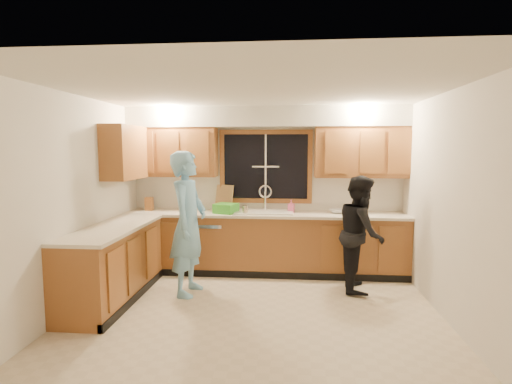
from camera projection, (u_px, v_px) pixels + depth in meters
The scene contains 26 objects.
floor at pixel (255, 315), 4.51m from camera, with size 4.20×4.20×0.00m, color beige.
ceiling at pixel (254, 90), 4.24m from camera, with size 4.20×4.20×0.00m, color silver.
wall_back at pixel (266, 189), 6.26m from camera, with size 4.20×4.20×0.00m, color silver.
wall_left at pixel (72, 204), 4.56m from camera, with size 3.80×3.80×0.00m, color silver.
wall_right at pixel (453, 208), 4.19m from camera, with size 3.80×3.80×0.00m, color silver.
base_cabinets_back at pixel (264, 244), 6.05m from camera, with size 4.20×0.60×0.88m, color brown.
base_cabinets_left at pixel (113, 265), 4.97m from camera, with size 0.60×1.90×0.88m, color brown.
countertop_back at pixel (264, 214), 5.98m from camera, with size 4.20×0.63×0.04m, color beige.
countertop_left at pixel (113, 228), 4.92m from camera, with size 0.63×1.90×0.04m, color beige.
upper_cabinets_left at pixel (173, 152), 6.16m from camera, with size 1.35×0.33×0.75m, color brown.
upper_cabinets_right at pixel (361, 152), 5.91m from camera, with size 1.35×0.33×0.75m, color brown.
upper_cabinets_return at pixel (125, 152), 5.59m from camera, with size 0.33×0.90×0.75m, color brown.
soffit at pixel (265, 117), 5.97m from camera, with size 4.20×0.35×0.30m, color beige.
window_frame at pixel (266, 167), 6.21m from camera, with size 1.44×0.03×1.14m.
sink at pixel (264, 216), 6.00m from camera, with size 0.86×0.52×0.57m.
dishwasher at pixel (209, 245), 6.11m from camera, with size 0.60×0.56×0.82m, color white.
stove at pixel (91, 278), 4.40m from camera, with size 0.58×0.75×0.90m, color white.
man at pixel (188, 223), 5.12m from camera, with size 0.67×0.44×1.85m, color #78B9E3.
woman at pixel (361, 233), 5.27m from camera, with size 0.74×0.58×1.53m, color black.
knife_block at pixel (149, 204), 6.20m from camera, with size 0.11×0.09×0.21m, color #995C2A.
cutting_board at pixel (224, 197), 6.25m from camera, with size 0.30×0.02×0.40m, color tan.
dish_crate at pixel (226, 208), 5.95m from camera, with size 0.31×0.28×0.14m, color green.
soap_bottle at pixel (291, 206), 6.01m from camera, with size 0.09×0.09×0.19m, color #DA5385.
bowl at pixel (338, 211), 5.94m from camera, with size 0.24×0.24×0.06m, color silver.
can_left at pixel (245, 210), 5.81m from camera, with size 0.07×0.07×0.13m, color beige.
can_right at pixel (246, 210), 5.91m from camera, with size 0.06×0.06×0.11m, color beige.
Camera 1 is at (0.40, -4.32, 1.87)m, focal length 28.00 mm.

